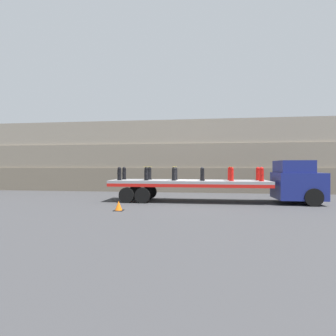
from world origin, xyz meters
TOP-DOWN VIEW (x-y plane):
  - ground_plane at (0.00, 0.00)m, footprint 120.00×120.00m
  - rock_cliff at (0.00, 7.33)m, footprint 60.00×3.30m
  - truck_cab at (6.75, 0.00)m, footprint 2.66×2.58m
  - flatbed_trailer at (-0.64, 0.00)m, footprint 10.09×2.52m
  - fire_hydrant_black_near_0 at (-4.44, -0.53)m, footprint 0.32×0.56m
  - fire_hydrant_black_far_0 at (-4.44, 0.53)m, footprint 0.32×0.56m
  - fire_hydrant_black_near_1 at (-2.67, -0.53)m, footprint 0.32×0.56m
  - fire_hydrant_black_far_1 at (-2.67, 0.53)m, footprint 0.32×0.56m
  - fire_hydrant_black_near_2 at (-0.89, -0.53)m, footprint 0.32×0.56m
  - fire_hydrant_black_far_2 at (-0.89, 0.53)m, footprint 0.32×0.56m
  - fire_hydrant_black_near_3 at (0.89, -0.53)m, footprint 0.32×0.56m
  - fire_hydrant_black_far_3 at (0.89, 0.53)m, footprint 0.32×0.56m
  - fire_hydrant_red_near_4 at (2.67, -0.53)m, footprint 0.32×0.56m
  - fire_hydrant_red_far_4 at (2.67, 0.53)m, footprint 0.32×0.56m
  - fire_hydrant_red_near_5 at (4.44, -0.53)m, footprint 0.32×0.56m
  - fire_hydrant_red_far_5 at (4.44, 0.53)m, footprint 0.32×0.56m
  - cargo_strap_rear at (-2.67, 0.00)m, footprint 0.05×2.61m
  - cargo_strap_middle at (-0.89, 0.00)m, footprint 0.05×2.61m
  - cargo_strap_front at (2.67, 0.00)m, footprint 0.05×2.61m
  - traffic_cone at (-3.38, -3.94)m, footprint 0.49×0.49m

SIDE VIEW (x-z plane):
  - ground_plane at x=0.00m, z-range 0.00..0.00m
  - traffic_cone at x=-3.38m, z-range -0.01..0.49m
  - flatbed_trailer at x=-0.64m, z-range 0.43..1.81m
  - truck_cab at x=6.75m, z-range 0.02..2.64m
  - fire_hydrant_black_near_0 at x=-4.44m, z-range 1.37..2.23m
  - fire_hydrant_black_far_0 at x=-4.44m, z-range 1.37..2.23m
  - fire_hydrant_black_near_1 at x=-2.67m, z-range 1.37..2.23m
  - fire_hydrant_black_far_1 at x=-2.67m, z-range 1.37..2.23m
  - fire_hydrant_black_near_2 at x=-0.89m, z-range 1.37..2.23m
  - fire_hydrant_black_far_2 at x=-0.89m, z-range 1.37..2.23m
  - fire_hydrant_black_near_3 at x=0.89m, z-range 1.37..2.23m
  - fire_hydrant_black_far_3 at x=0.89m, z-range 1.37..2.23m
  - fire_hydrant_red_near_4 at x=2.67m, z-range 1.37..2.23m
  - fire_hydrant_red_far_4 at x=2.67m, z-range 1.37..2.23m
  - fire_hydrant_red_near_5 at x=4.44m, z-range 1.37..2.23m
  - fire_hydrant_red_far_5 at x=4.44m, z-range 1.37..2.23m
  - cargo_strap_rear at x=-2.67m, z-range 2.24..2.25m
  - cargo_strap_middle at x=-0.89m, z-range 2.24..2.25m
  - cargo_strap_front at x=2.67m, z-range 2.24..2.25m
  - rock_cliff at x=0.00m, z-range 0.00..6.39m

